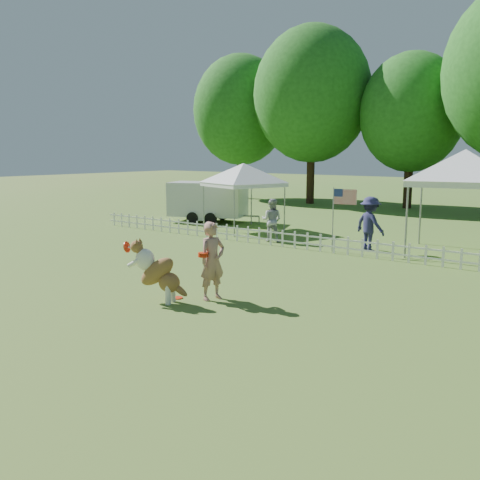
{
  "coord_description": "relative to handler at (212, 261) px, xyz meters",
  "views": [
    {
      "loc": [
        8.24,
        -8.56,
        3.3
      ],
      "look_at": [
        0.19,
        2.0,
        1.1
      ],
      "focal_mm": 40.0,
      "sensor_mm": 36.0,
      "label": 1
    }
  ],
  "objects": [
    {
      "name": "tree_left",
      "position": [
        -9.65,
        21.12,
        5.12
      ],
      "size": [
        7.4,
        7.4,
        12.0
      ],
      "primitive_type": null,
      "color": "#1D5217",
      "rests_on": "ground"
    },
    {
      "name": "cargo_trailer",
      "position": [
        -8.86,
        10.14,
        0.08
      ],
      "size": [
        4.78,
        3.39,
        1.92
      ],
      "primitive_type": null,
      "rotation": [
        0.0,
        0.0,
        0.38
      ],
      "color": "silver",
      "rests_on": "ground"
    },
    {
      "name": "picket_fence",
      "position": [
        -0.65,
        6.62,
        -0.58
      ],
      "size": [
        22.0,
        0.08,
        0.6
      ],
      "primitive_type": null,
      "color": "white",
      "rests_on": "ground"
    },
    {
      "name": "canopy_tent_right",
      "position": [
        2.9,
        9.0,
        0.77
      ],
      "size": [
        3.73,
        3.73,
        3.3
      ],
      "primitive_type": null,
      "rotation": [
        0.0,
        0.0,
        0.19
      ],
      "color": "white",
      "rests_on": "ground"
    },
    {
      "name": "spectator_a",
      "position": [
        -3.35,
        7.36,
        -0.08
      ],
      "size": [
        0.92,
        0.81,
        1.6
      ],
      "primitive_type": "imported",
      "rotation": [
        0.0,
        0.0,
        3.46
      ],
      "color": "#A1A0A5",
      "rests_on": "ground"
    },
    {
      "name": "tree_center_left",
      "position": [
        -3.65,
        22.12,
        4.02
      ],
      "size": [
        6.0,
        6.0,
        9.8
      ],
      "primitive_type": null,
      "color": "#1D5217",
      "rests_on": "ground"
    },
    {
      "name": "frisbee_on_turf",
      "position": [
        -0.69,
        -0.43,
        -0.87
      ],
      "size": [
        0.3,
        0.3,
        0.02
      ],
      "primitive_type": "cylinder",
      "rotation": [
        0.0,
        0.0,
        0.29
      ],
      "color": "red",
      "rests_on": "ground"
    },
    {
      "name": "handler",
      "position": [
        0.0,
        0.0,
        0.0
      ],
      "size": [
        0.56,
        0.72,
        1.76
      ],
      "primitive_type": "imported",
      "rotation": [
        0.0,
        0.0,
        1.34
      ],
      "color": "#AA7666",
      "rests_on": "ground"
    },
    {
      "name": "flag_pole",
      "position": [
        -0.62,
        6.92,
        0.19
      ],
      "size": [
        0.82,
        0.25,
        2.14
      ],
      "primitive_type": null,
      "rotation": [
        0.0,
        0.0,
        0.2
      ],
      "color": "gray",
      "rests_on": "ground"
    },
    {
      "name": "tree_far_left",
      "position": [
        -15.65,
        21.62,
        4.62
      ],
      "size": [
        6.6,
        6.6,
        11.0
      ],
      "primitive_type": null,
      "color": "#1D5217",
      "rests_on": "ground"
    },
    {
      "name": "canopy_tent_left",
      "position": [
        -5.89,
        8.98,
        0.5
      ],
      "size": [
        3.43,
        3.43,
        2.77
      ],
      "primitive_type": null,
      "rotation": [
        0.0,
        0.0,
        -0.35
      ],
      "color": "white",
      "rests_on": "ground"
    },
    {
      "name": "ground",
      "position": [
        -0.65,
        -0.38,
        -0.88
      ],
      "size": [
        120.0,
        120.0,
        0.0
      ],
      "primitive_type": "plane",
      "color": "#3A6E22",
      "rests_on": "ground"
    },
    {
      "name": "spectator_b",
      "position": [
        0.33,
        7.77,
        0.03
      ],
      "size": [
        1.35,
        1.07,
        1.83
      ],
      "primitive_type": "imported",
      "rotation": [
        0.0,
        0.0,
        2.76
      ],
      "color": "#22224A",
      "rests_on": "ground"
    },
    {
      "name": "dog",
      "position": [
        -0.82,
        -0.89,
        -0.19
      ],
      "size": [
        1.4,
        0.86,
        1.38
      ],
      "primitive_type": null,
      "rotation": [
        0.0,
        0.0,
        0.34
      ],
      "color": "brown",
      "rests_on": "ground"
    }
  ]
}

